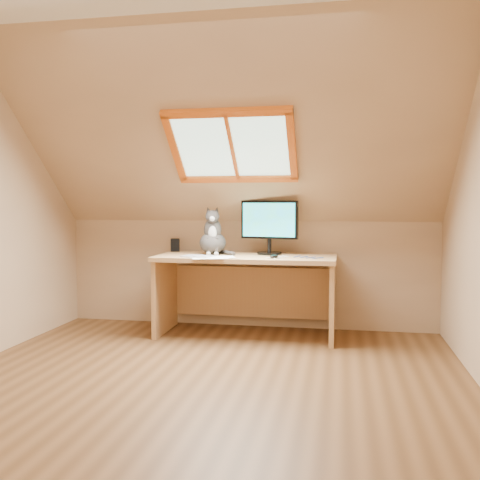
# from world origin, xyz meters

# --- Properties ---
(ground) EXTENTS (3.50, 3.50, 0.00)m
(ground) POSITION_xyz_m (0.00, 0.00, 0.00)
(ground) COLOR brown
(ground) RESTS_ON ground
(room_shell) EXTENTS (3.52, 3.52, 2.41)m
(room_shell) POSITION_xyz_m (0.00, -0.09, 1.43)
(room_shell) COLOR tan
(room_shell) RESTS_ON ground
(desk) EXTENTS (1.56, 0.68, 0.71)m
(desk) POSITION_xyz_m (0.05, 1.45, 0.49)
(desk) COLOR tan
(desk) RESTS_ON ground
(monitor) EXTENTS (0.52, 0.22, 0.48)m
(monitor) POSITION_xyz_m (0.24, 1.51, 0.99)
(monitor) COLOR black
(monitor) RESTS_ON desk
(cat) EXTENTS (0.29, 0.32, 0.43)m
(cat) POSITION_xyz_m (-0.26, 1.42, 0.86)
(cat) COLOR #433F3C
(cat) RESTS_ON desk
(desk_speaker) EXTENTS (0.11, 0.11, 0.12)m
(desk_speaker) POSITION_xyz_m (-0.67, 1.63, 0.77)
(desk_speaker) COLOR black
(desk_speaker) RESTS_ON desk
(graphics_tablet) EXTENTS (0.30, 0.24, 0.01)m
(graphics_tablet) POSITION_xyz_m (-0.32, 1.17, 0.72)
(graphics_tablet) COLOR #B2B2B7
(graphics_tablet) RESTS_ON desk
(mouse) EXTENTS (0.09, 0.12, 0.03)m
(mouse) POSITION_xyz_m (0.33, 1.17, 0.73)
(mouse) COLOR black
(mouse) RESTS_ON desk
(papers) EXTENTS (0.35, 0.30, 0.01)m
(papers) POSITION_xyz_m (-0.11, 1.12, 0.71)
(papers) COLOR white
(papers) RESTS_ON desk
(cables) EXTENTS (0.51, 0.26, 0.01)m
(cables) POSITION_xyz_m (0.50, 1.26, 0.71)
(cables) COLOR silver
(cables) RESTS_ON desk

